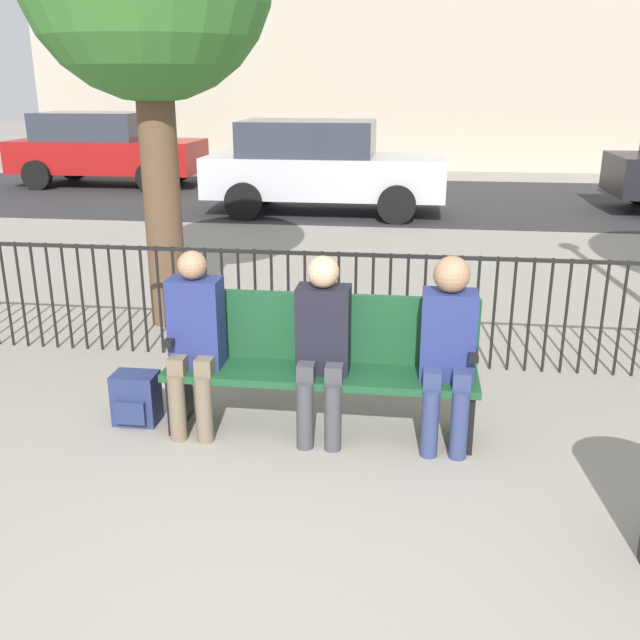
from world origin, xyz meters
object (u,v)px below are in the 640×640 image
park_bench (322,359)px  seated_person_1 (322,340)px  parked_car_1 (321,166)px  seated_person_2 (448,342)px  parked_car_2 (104,148)px  backpack (136,399)px  seated_person_0 (195,334)px

park_bench → seated_person_1: bearing=-80.2°
park_bench → parked_car_1: parked_car_1 is taller
seated_person_2 → parked_car_2: size_ratio=0.30×
seated_person_2 → backpack: (-2.09, 0.02, -0.53)m
park_bench → backpack: (-1.28, -0.10, -0.32)m
seated_person_0 → seated_person_1: 0.84m
backpack → seated_person_2: bearing=-0.7°
parked_car_1 → parked_car_2: 6.09m
backpack → parked_car_1: parked_car_1 is taller
seated_person_2 → parked_car_1: (-1.94, 8.51, 0.14)m
park_bench → seated_person_0: 0.85m
parked_car_2 → seated_person_2: bearing=-57.5°
park_bench → parked_car_2: parked_car_2 is taller
seated_person_0 → parked_car_2: parked_car_2 is taller
parked_car_2 → seated_person_0: bearing=-63.8°
parked_car_2 → park_bench: bearing=-60.3°
backpack → seated_person_1: bearing=-1.1°
park_bench → seated_person_2: bearing=-9.0°
seated_person_2 → parked_car_1: size_ratio=0.30×
park_bench → seated_person_1: 0.22m
parked_car_2 → seated_person_1: bearing=-60.4°
parked_car_1 → seated_person_0: bearing=-87.9°
parked_car_1 → seated_person_2: bearing=-77.1°
park_bench → seated_person_2: size_ratio=1.64×
park_bench → backpack: park_bench is taller
seated_person_1 → parked_car_2: bearing=119.6°
seated_person_1 → seated_person_2: (0.79, 0.00, 0.02)m
seated_person_2 → parked_car_2: 13.55m
seated_person_0 → seated_person_1: size_ratio=1.01×
seated_person_0 → seated_person_2: bearing=0.0°
seated_person_0 → seated_person_2: seated_person_2 is taller
seated_person_1 → backpack: size_ratio=3.39×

